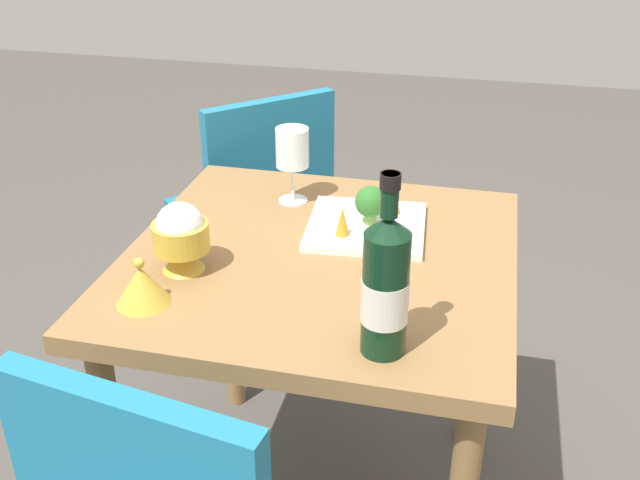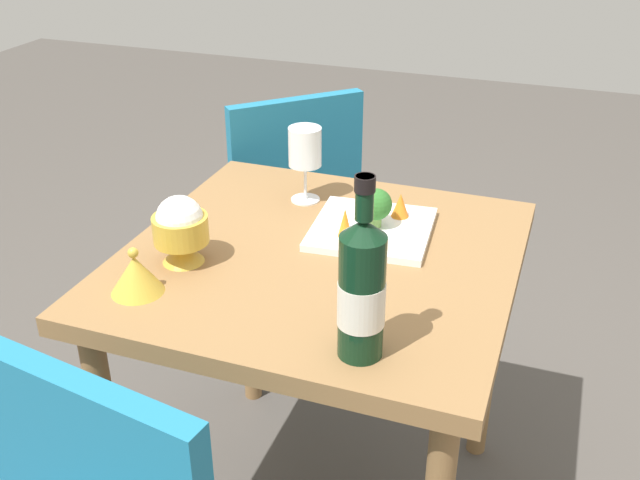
{
  "view_description": "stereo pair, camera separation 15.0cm",
  "coord_description": "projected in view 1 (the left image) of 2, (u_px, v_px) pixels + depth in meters",
  "views": [
    {
      "loc": [
        -1.29,
        -0.31,
        1.46
      ],
      "look_at": [
        0.0,
        0.0,
        0.76
      ],
      "focal_mm": 41.65,
      "sensor_mm": 36.0,
      "label": 1
    },
    {
      "loc": [
        -1.25,
        -0.45,
        1.46
      ],
      "look_at": [
        0.0,
        0.0,
        0.76
      ],
      "focal_mm": 41.65,
      "sensor_mm": 36.0,
      "label": 2
    }
  ],
  "objects": [
    {
      "name": "dining_table",
      "position": [
        320.0,
        294.0,
        1.57
      ],
      "size": [
        0.79,
        0.79,
        0.73
      ],
      "color": "olive",
      "rests_on": "ground_plane"
    },
    {
      "name": "chair_by_wall",
      "position": [
        261.0,
        196.0,
        2.24
      ],
      "size": [
        0.57,
        0.57,
        0.85
      ],
      "rotation": [
        0.0,
        0.0,
        -0.79
      ],
      "color": "teal",
      "rests_on": "ground_plane"
    },
    {
      "name": "wine_bottle",
      "position": [
        385.0,
        286.0,
        1.17
      ],
      "size": [
        0.08,
        0.08,
        0.32
      ],
      "color": "black",
      "rests_on": "dining_table"
    },
    {
      "name": "wine_glass",
      "position": [
        292.0,
        150.0,
        1.68
      ],
      "size": [
        0.08,
        0.08,
        0.18
      ],
      "color": "white",
      "rests_on": "dining_table"
    },
    {
      "name": "rice_bowl",
      "position": [
        181.0,
        236.0,
        1.43
      ],
      "size": [
        0.11,
        0.11,
        0.14
      ],
      "color": "gold",
      "rests_on": "dining_table"
    },
    {
      "name": "rice_bowl_lid",
      "position": [
        142.0,
        285.0,
        1.34
      ],
      "size": [
        0.1,
        0.1,
        0.09
      ],
      "color": "gold",
      "rests_on": "dining_table"
    },
    {
      "name": "serving_plate",
      "position": [
        366.0,
        226.0,
        1.61
      ],
      "size": [
        0.27,
        0.27,
        0.02
      ],
      "rotation": [
        0.0,
        0.0,
        0.08
      ],
      "color": "white",
      "rests_on": "dining_table"
    },
    {
      "name": "broccoli_floret",
      "position": [
        371.0,
        203.0,
        1.58
      ],
      "size": [
        0.07,
        0.07,
        0.09
      ],
      "color": "#729E4C",
      "rests_on": "serving_plate"
    },
    {
      "name": "carrot_garnish_left",
      "position": [
        342.0,
        221.0,
        1.54
      ],
      "size": [
        0.03,
        0.03,
        0.06
      ],
      "color": "orange",
      "rests_on": "serving_plate"
    },
    {
      "name": "carrot_garnish_right",
      "position": [
        392.0,
        202.0,
        1.64
      ],
      "size": [
        0.04,
        0.04,
        0.05
      ],
      "color": "orange",
      "rests_on": "serving_plate"
    }
  ]
}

